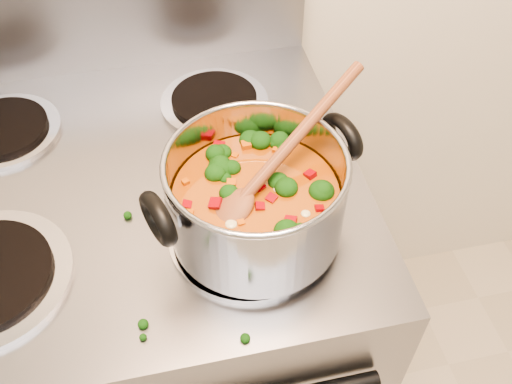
{
  "coord_description": "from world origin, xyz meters",
  "views": [
    {
      "loc": [
        0.05,
        0.53,
        1.56
      ],
      "look_at": [
        0.15,
        1.01,
        1.01
      ],
      "focal_mm": 40.0,
      "sensor_mm": 36.0,
      "label": 1
    }
  ],
  "objects": [
    {
      "name": "electric_range",
      "position": [
        -0.03,
        1.16,
        0.47
      ],
      "size": [
        0.75,
        0.68,
        1.08
      ],
      "color": "gray",
      "rests_on": "ground"
    },
    {
      "name": "stockpot",
      "position": [
        0.15,
        1.01,
        1.0
      ],
      "size": [
        0.3,
        0.24,
        0.14
      ],
      "rotation": [
        0.0,
        0.0,
        0.34
      ],
      "color": "#9D9DA5",
      "rests_on": "electric_range"
    },
    {
      "name": "wooden_spoon",
      "position": [
        0.17,
        1.02,
        1.03
      ],
      "size": [
        0.26,
        0.19,
        0.12
      ],
      "rotation": [
        0.0,
        0.0,
        0.59
      ],
      "color": "brown",
      "rests_on": "stockpot"
    },
    {
      "name": "cooktop_crumbs",
      "position": [
        0.19,
        1.04,
        0.92
      ],
      "size": [
        0.26,
        0.34,
        0.01
      ],
      "color": "black",
      "rests_on": "electric_range"
    }
  ]
}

